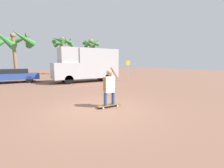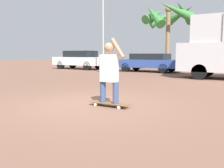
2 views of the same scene
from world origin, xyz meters
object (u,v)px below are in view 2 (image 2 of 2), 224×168
Objects in this scene: skateboard at (109,103)px; flagpole at (104,0)px; person_skateboarder at (109,70)px; parked_car_blue at (149,62)px; parked_car_white at (80,59)px; palm_tree_far_left at (169,15)px.

skateboard is 0.13× the size of flagpole.
person_skateboarder is 0.35× the size of parked_car_blue.
parked_car_white reaches higher than skateboard.
parked_car_blue is 5.17m from flagpole.
parked_car_blue is (-3.89, 11.30, 0.62)m from skateboard.
parked_car_blue is 1.00× the size of parked_car_white.
palm_tree_far_left is (0.24, 3.11, 3.57)m from parked_car_blue.
flagpole is at bearing 124.28° from person_skateboarder.
parked_car_white is at bearing -151.88° from palm_tree_far_left.
parked_car_white is (-6.06, -0.26, 0.10)m from parked_car_blue.
skateboard is 0.83m from person_skateboarder.
flagpole reaches higher than skateboard.
flagpole is (-5.92, 8.68, 4.58)m from skateboard.
person_skateboarder reaches higher than parked_car_blue.
parked_car_white is at bearing 132.00° from person_skateboarder.
flagpole is (-5.92, 8.68, 3.75)m from person_skateboarder.
parked_car_white is 6.06m from flagpole.
flagpole is (-2.27, -5.73, 0.39)m from palm_tree_far_left.
flagpole is (-2.03, -2.62, 3.96)m from parked_car_blue.
parked_car_blue is (-3.89, 11.30, -0.20)m from person_skateboarder.
skateboard is at bearing -71.03° from parked_car_blue.
skateboard is 0.23× the size of parked_car_white.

